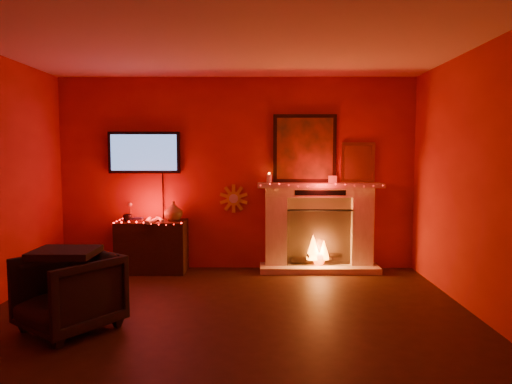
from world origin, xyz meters
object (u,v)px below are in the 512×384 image
(tv, at_px, (144,153))
(console_table, at_px, (153,244))
(sunburst_clock, at_px, (234,199))
(armchair, at_px, (69,292))
(fireplace, at_px, (318,219))

(tv, bearing_deg, console_table, -53.43)
(sunburst_clock, height_order, armchair, sunburst_clock)
(sunburst_clock, xyz_separation_m, console_table, (-1.11, -0.22, -0.61))
(tv, bearing_deg, armchair, -93.57)
(armchair, bearing_deg, sunburst_clock, 95.96)
(console_table, height_order, armchair, console_table)
(tv, relative_size, console_table, 1.27)
(fireplace, height_order, console_table, fireplace)
(tv, xyz_separation_m, console_table, (0.14, -0.19, -1.26))
(sunburst_clock, bearing_deg, fireplace, -4.37)
(fireplace, distance_m, armchair, 3.44)
(fireplace, height_order, tv, fireplace)
(sunburst_clock, xyz_separation_m, armchair, (-1.39, -2.33, -0.64))
(tv, height_order, sunburst_clock, tv)
(fireplace, distance_m, tv, 2.61)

